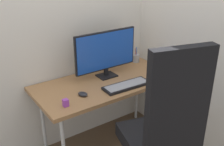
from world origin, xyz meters
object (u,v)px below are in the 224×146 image
at_px(pen_holder, 136,58).
at_px(notebook, 160,73).
at_px(keyboard, 127,85).
at_px(desk_clamp_accessory, 66,103).
at_px(monitor, 106,52).
at_px(office_chair, 164,129).
at_px(mouse, 83,94).

relative_size(pen_holder, notebook, 1.06).
distance_m(keyboard, pen_holder, 0.61).
height_order(keyboard, desk_clamp_accessory, desk_clamp_accessory).
xyz_separation_m(monitor, desk_clamp_accessory, (-0.56, -0.29, -0.21)).
bearing_deg(notebook, pen_holder, 110.42).
relative_size(office_chair, desk_clamp_accessory, 22.77).
height_order(office_chair, keyboard, office_chair).
height_order(keyboard, pen_holder, pen_holder).
xyz_separation_m(mouse, notebook, (0.83, -0.05, -0.01)).
relative_size(monitor, keyboard, 1.45).
relative_size(notebook, desk_clamp_accessory, 2.83).
bearing_deg(keyboard, mouse, 169.46).
distance_m(office_chair, pen_holder, 1.15).
bearing_deg(office_chair, desk_clamp_accessory, 128.18).
distance_m(office_chair, keyboard, 0.60).
relative_size(office_chair, pen_holder, 7.59).
height_order(keyboard, notebook, keyboard).
distance_m(keyboard, mouse, 0.40).
bearing_deg(notebook, keyboard, -154.12).
xyz_separation_m(monitor, pen_holder, (0.47, 0.12, -0.20)).
distance_m(office_chair, monitor, 0.93).
xyz_separation_m(office_chair, mouse, (-0.28, 0.66, 0.07)).
xyz_separation_m(office_chair, notebook, (0.55, 0.61, 0.06)).
height_order(pen_holder, desk_clamp_accessory, pen_holder).
relative_size(pen_holder, desk_clamp_accessory, 3.00).
height_order(monitor, keyboard, monitor).
distance_m(monitor, desk_clamp_accessory, 0.67).
relative_size(office_chair, keyboard, 2.96).
xyz_separation_m(keyboard, pen_holder, (0.44, 0.41, 0.03)).
xyz_separation_m(keyboard, mouse, (-0.40, 0.07, 0.00)).
bearing_deg(mouse, pen_holder, 3.25).
bearing_deg(mouse, notebook, -21.91).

